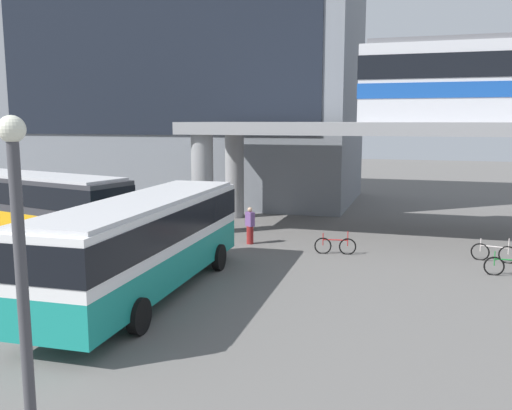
# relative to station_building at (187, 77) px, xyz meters

# --- Properties ---
(ground_plane) EXTENTS (120.00, 120.00, 0.00)m
(ground_plane) POSITION_rel_station_building_xyz_m (8.03, -14.19, -8.87)
(ground_plane) COLOR #605E5B
(station_building) EXTENTS (24.41, 11.44, 17.72)m
(station_building) POSITION_rel_station_building_xyz_m (0.00, 0.00, 0.00)
(station_building) COLOR slate
(station_building) RESTS_ON ground_plane
(bus_main) EXTENTS (3.01, 11.11, 3.22)m
(bus_main) POSITION_rel_station_building_xyz_m (8.24, -22.15, -6.88)
(bus_main) COLOR teal
(bus_main) RESTS_ON ground_plane
(bus_secondary) EXTENTS (11.33, 5.19, 3.22)m
(bus_secondary) POSITION_rel_station_building_xyz_m (-0.92, -16.41, -6.88)
(bus_secondary) COLOR orange
(bus_secondary) RESTS_ON ground_plane
(bicycle_silver) EXTENTS (1.76, 0.45, 1.04)m
(bicycle_silver) POSITION_rel_station_building_xyz_m (19.65, -14.19, -8.51)
(bicycle_silver) COLOR black
(bicycle_silver) RESTS_ON ground_plane
(bicycle_red) EXTENTS (1.78, 0.35, 1.04)m
(bicycle_red) POSITION_rel_station_building_xyz_m (13.28, -14.77, -8.51)
(bicycle_red) COLOR black
(bicycle_red) RESTS_ON ground_plane
(bicycle_green) EXTENTS (1.79, 0.11, 1.04)m
(bicycle_green) POSITION_rel_station_building_xyz_m (19.93, -16.32, -8.51)
(bicycle_green) COLOR black
(bicycle_green) RESTS_ON ground_plane
(pedestrian_walking_across) EXTENTS (0.48, 0.44, 1.72)m
(pedestrian_walking_across) POSITION_rel_station_building_xyz_m (9.18, -13.93, -8.05)
(pedestrian_walking_across) COLOR maroon
(pedestrian_walking_across) RESTS_ON ground_plane
(lamp_post) EXTENTS (0.36, 0.36, 5.74)m
(lamp_post) POSITION_rel_station_building_xyz_m (11.57, -31.81, -5.44)
(lamp_post) COLOR #3F3F44
(lamp_post) RESTS_ON ground_plane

